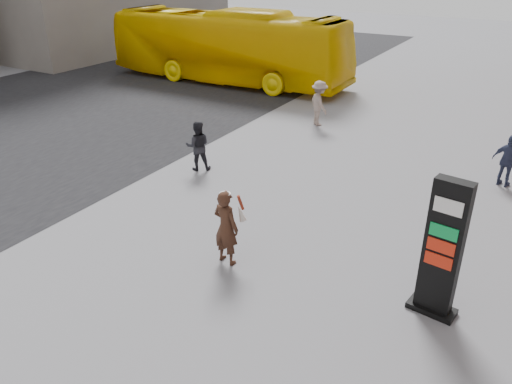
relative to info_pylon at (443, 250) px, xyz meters
The scene contains 8 objects.
ground 4.31m from the info_pylon, 169.08° to the right, with size 100.00×100.00×0.00m, color #9E9EA3.
road 17.59m from the info_pylon, 166.05° to the left, with size 16.00×60.00×0.01m, color black.
info_pylon is the anchor object (origin of this frame).
woman 4.39m from the info_pylon, behind, with size 0.71×0.66×1.74m.
bus 19.35m from the info_pylon, 134.72° to the left, with size 3.04×13.01×3.62m, color #E8BF03.
pedestrian_a 8.66m from the info_pylon, 157.06° to the left, with size 0.76×0.59×1.56m, color black.
pedestrian_b 11.46m from the info_pylon, 124.74° to the left, with size 1.13×0.65×1.75m, color gray.
pedestrian_c 6.94m from the info_pylon, 85.73° to the left, with size 0.91×0.38×1.55m, color #333A58.
Camera 1 is at (4.95, -7.52, 6.23)m, focal length 35.00 mm.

